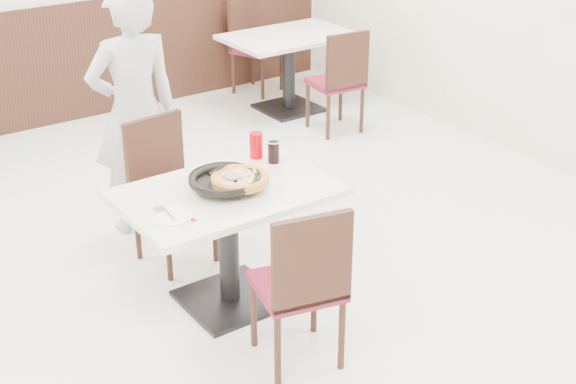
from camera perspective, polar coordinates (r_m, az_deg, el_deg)
floor at (r=5.05m, az=-1.95°, el=-6.64°), size 7.00×7.00×0.00m
wainscot_back at (r=7.74m, az=-16.44°, el=8.56°), size 5.90×0.03×1.10m
main_table at (r=4.71m, az=-4.24°, el=-3.95°), size 1.27×0.92×0.75m
chair_near at (r=4.19m, az=0.64°, el=-6.41°), size 0.50×0.50×0.95m
chair_far at (r=5.15m, az=-8.14°, el=-0.20°), size 0.47×0.47×0.95m
trivet at (r=4.54m, az=-3.54°, el=0.42°), size 0.13×0.13×0.04m
pizza_pan at (r=4.52m, az=-4.52°, el=0.62°), size 0.37×0.37×0.01m
pizza at (r=4.50m, az=-3.44°, el=0.82°), size 0.35×0.35×0.02m
pizza_server at (r=4.48m, az=-4.06°, el=1.14°), size 0.09×0.11×0.00m
napkin at (r=4.24m, az=-8.20°, el=-2.00°), size 0.19×0.19×0.00m
side_plate at (r=4.25m, az=-8.14°, el=-1.76°), size 0.21×0.21×0.01m
fork at (r=4.27m, az=-8.47°, el=-1.56°), size 0.03×0.16×0.00m
cola_glass at (r=4.86m, az=-1.03°, el=2.84°), size 0.08×0.08×0.13m
red_cup at (r=4.92m, az=-2.28°, el=3.35°), size 0.09×0.09×0.16m
diner_person at (r=5.48m, az=-10.88°, el=5.62°), size 0.65×0.45×1.72m
bg_table_right at (r=7.84m, az=0.06°, el=8.48°), size 1.26×0.89×0.75m
bg_chair_right_near at (r=7.30m, az=3.38°, el=7.94°), size 0.46×0.46×0.95m
bg_chair_right_far at (r=8.35m, az=-2.21°, el=10.26°), size 0.55×0.55×0.95m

